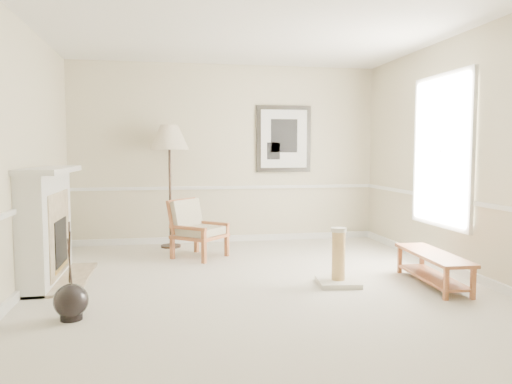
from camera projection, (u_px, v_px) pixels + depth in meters
ground at (257, 284)px, 5.60m from camera, size 5.50×5.50×0.00m
room at (268, 118)px, 5.55m from camera, size 5.04×5.54×2.92m
fireplace at (47, 226)px, 5.72m from camera, size 0.64×1.64×1.31m
floor_vase at (71, 302)px, 4.42m from camera, size 0.30×0.30×0.88m
armchair at (194, 226)px, 7.04m from camera, size 0.90×0.90×0.82m
floor_lamp at (169, 141)px, 7.65m from camera, size 0.73×0.73×1.89m
bench at (433, 264)px, 5.57m from camera, size 0.45×1.28×0.36m
scratching_post at (338, 267)px, 5.58m from camera, size 0.51×0.51×0.64m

